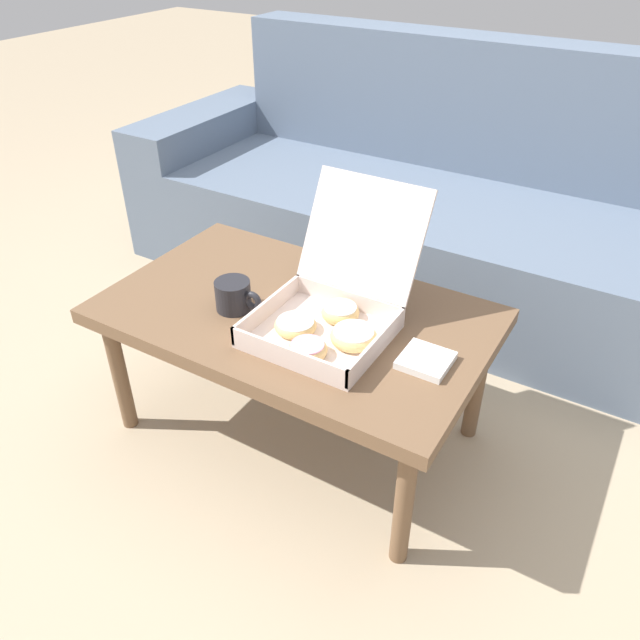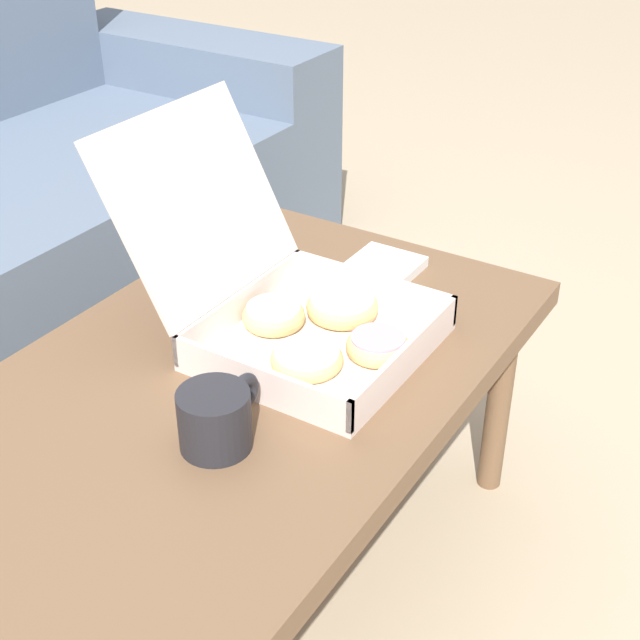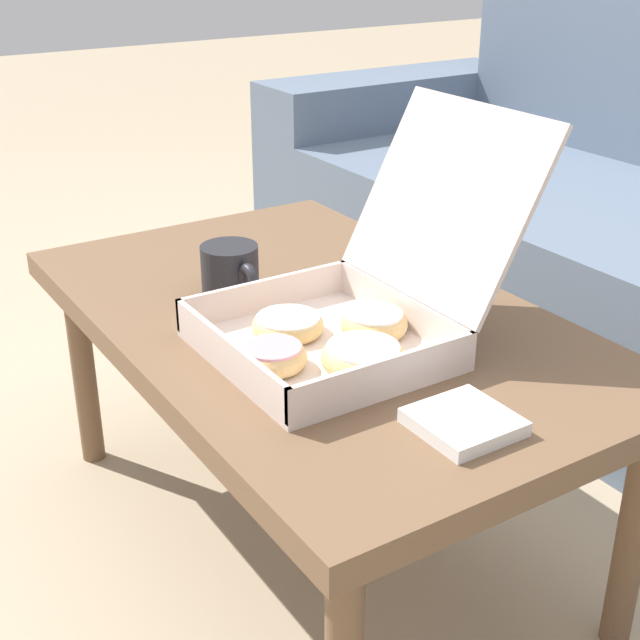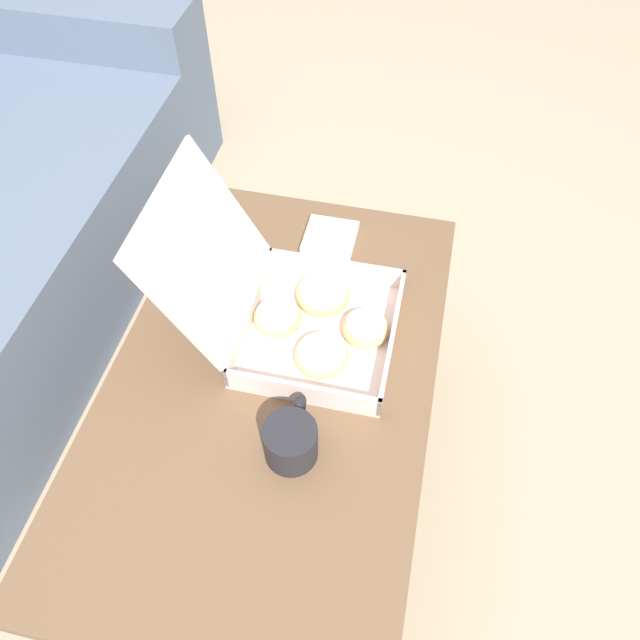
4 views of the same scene
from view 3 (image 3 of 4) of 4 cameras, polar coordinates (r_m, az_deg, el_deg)
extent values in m
plane|color=tan|center=(1.69, 5.50, -11.28)|extent=(12.00, 12.00, 0.00)
cube|color=slate|center=(2.80, 4.57, 9.86)|extent=(0.24, 0.84, 0.55)
cube|color=brown|center=(1.39, -0.20, -0.25)|extent=(1.01, 0.61, 0.04)
cylinder|color=brown|center=(1.76, -14.89, -3.18)|extent=(0.04, 0.04, 0.39)
cylinder|color=brown|center=(1.93, -1.09, 0.38)|extent=(0.04, 0.04, 0.39)
cylinder|color=brown|center=(1.36, 19.37, -12.76)|extent=(0.04, 0.04, 0.39)
cube|color=silver|center=(1.25, 0.00, -1.91)|extent=(0.32, 0.29, 0.01)
cube|color=silver|center=(1.18, -5.85, -2.32)|extent=(0.32, 0.01, 0.05)
cube|color=silver|center=(1.31, 5.23, 0.71)|extent=(0.32, 0.01, 0.05)
cube|color=silver|center=(1.36, -3.51, 1.64)|extent=(0.01, 0.29, 0.05)
cube|color=silver|center=(1.13, 4.24, -3.58)|extent=(0.01, 0.29, 0.05)
cube|color=silver|center=(1.30, 8.01, 7.61)|extent=(0.32, 0.14, 0.26)
torus|color=#E5BC75|center=(1.28, -2.07, -0.35)|extent=(0.10, 0.10, 0.03)
cylinder|color=white|center=(1.28, -2.07, -0.02)|extent=(0.09, 0.09, 0.01)
torus|color=#E5BC75|center=(1.18, 2.77, -2.42)|extent=(0.11, 0.11, 0.03)
cylinder|color=white|center=(1.18, 2.77, -1.99)|extent=(0.10, 0.10, 0.02)
torus|color=#E5BC75|center=(1.28, 3.48, -0.26)|extent=(0.10, 0.10, 0.03)
cylinder|color=white|center=(1.28, 3.50, 0.15)|extent=(0.08, 0.08, 0.02)
torus|color=#E5BC75|center=(1.19, -3.05, -2.40)|extent=(0.09, 0.09, 0.03)
cylinder|color=pink|center=(1.18, -3.06, -1.99)|extent=(0.08, 0.08, 0.01)
cylinder|color=#232328|center=(1.44, -5.79, 3.23)|extent=(0.09, 0.09, 0.08)
torus|color=#232328|center=(1.39, -4.60, 2.59)|extent=(0.05, 0.02, 0.05)
cube|color=white|center=(1.08, 9.18, -6.47)|extent=(0.11, 0.11, 0.02)
camera|label=1|loc=(0.65, -103.50, 28.42)|focal=35.00mm
camera|label=2|loc=(1.89, -35.89, 25.54)|focal=50.00mm
camera|label=4|loc=(1.77, -21.75, 37.54)|focal=35.00mm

